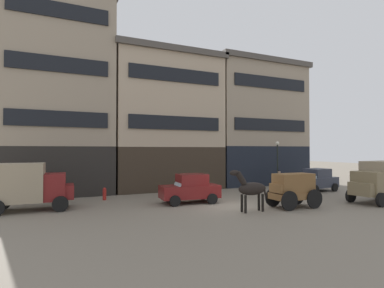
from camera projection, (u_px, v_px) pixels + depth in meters
ground_plane at (233, 206)px, 18.09m from camera, size 120.00×120.00×0.00m
building_far_left at (59, 93)px, 23.58m from camera, size 8.29×6.39×15.42m
building_center_left at (164, 121)px, 27.10m from camera, size 9.70×6.39×11.83m
building_center_right at (252, 123)px, 31.01m from camera, size 10.05×6.39×12.13m
cargo_wagon at (293, 188)px, 17.65m from camera, size 2.94×1.57×1.98m
draft_horse at (251, 188)px, 16.44m from camera, size 2.35×0.64×2.30m
delivery_truck_near at (381, 180)px, 19.47m from camera, size 4.48×2.46×2.62m
delivery_truck_far at (28, 185)px, 16.71m from camera, size 4.40×2.25×2.62m
sedan_dark at (190, 189)px, 19.18m from camera, size 3.83×2.12×1.83m
sedan_light at (316, 180)px, 24.60m from camera, size 3.85×2.18×1.83m
pedestrian_officer at (279, 180)px, 24.01m from camera, size 0.37×0.37×1.79m
streetlamp_curbside at (277, 158)px, 27.12m from camera, size 0.32×0.32×4.12m
fire_hydrant_curbside at (104, 194)px, 20.32m from camera, size 0.24×0.24×0.83m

